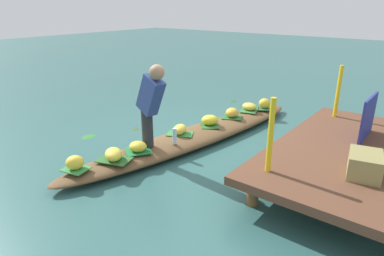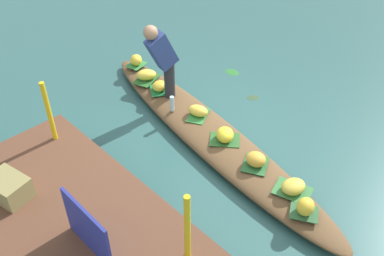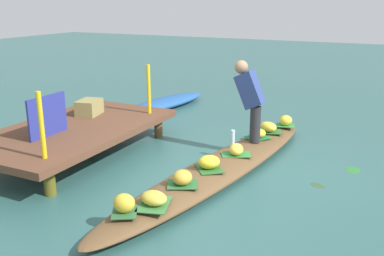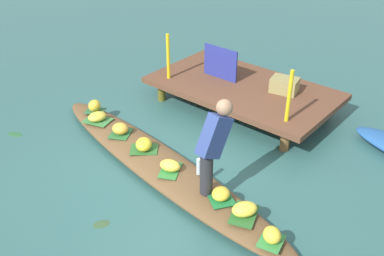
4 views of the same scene
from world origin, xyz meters
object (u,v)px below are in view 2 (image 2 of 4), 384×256
banana_bunch_6 (256,159)px  market_banner (87,229)px  banana_bunch_0 (293,186)px  banana_bunch_2 (146,75)px  banana_bunch_4 (136,60)px  produce_crate (9,188)px  vendor_boat (209,134)px  banana_bunch_1 (160,86)px  banana_bunch_5 (225,135)px  water_bottle (172,104)px  vendor_person (162,57)px  banana_bunch_3 (198,111)px  banana_bunch_7 (306,207)px

banana_bunch_6 → market_banner: 2.27m
banana_bunch_0 → banana_bunch_2: 3.07m
banana_bunch_0 → market_banner: 2.37m
banana_bunch_4 → produce_crate: bearing=118.1°
banana_bunch_6 → vendor_boat: bearing=-6.7°
banana_bunch_1 → banana_bunch_5: 1.51m
water_bottle → banana_bunch_2: bearing=-16.4°
banana_bunch_0 → banana_bunch_1: 2.68m
banana_bunch_4 → vendor_person: size_ratio=0.18×
banana_bunch_6 → produce_crate: (1.38, 2.46, 0.26)m
banana_bunch_5 → vendor_person: 1.43m
vendor_boat → produce_crate: 2.65m
vendor_boat → banana_bunch_5: size_ratio=17.53×
water_bottle → banana_bunch_4: bearing=-17.4°
vendor_person → market_banner: size_ratio=1.72×
banana_bunch_3 → vendor_person: bearing=4.7°
banana_bunch_0 → produce_crate: bearing=51.0°
vendor_boat → vendor_person: (0.98, -0.04, 0.79)m
banana_bunch_3 → banana_bunch_6: banana_bunch_6 is taller
banana_bunch_0 → banana_bunch_1: size_ratio=1.23×
banana_bunch_3 → banana_bunch_4: size_ratio=1.29×
vendor_boat → water_bottle: water_bottle is taller
banana_bunch_1 → banana_bunch_6: (-2.09, 0.23, 0.01)m
banana_bunch_1 → banana_bunch_3: bearing=178.1°
banana_bunch_2 → banana_bunch_7: bearing=171.5°
banana_bunch_2 → produce_crate: 2.97m
vendor_person → produce_crate: size_ratio=2.75×
banana_bunch_7 → banana_bunch_1: bearing=-8.6°
vendor_boat → banana_bunch_2: (1.56, -0.18, 0.18)m
market_banner → produce_crate: 1.21m
vendor_boat → produce_crate: bearing=88.3°
banana_bunch_2 → banana_bunch_3: (-1.25, 0.08, -0.00)m
vendor_boat → banana_bunch_3: banana_bunch_3 is taller
banana_bunch_0 → banana_bunch_6: (0.58, -0.03, 0.02)m
banana_bunch_0 → banana_bunch_2: banana_bunch_2 is taller
banana_bunch_7 → vendor_person: vendor_person is taller
banana_bunch_5 → water_bottle: bearing=3.4°
banana_bunch_1 → banana_bunch_4: banana_bunch_4 is taller
market_banner → banana_bunch_4: bearing=-44.5°
banana_bunch_5 → banana_bunch_6: size_ratio=1.12×
banana_bunch_3 → water_bottle: water_bottle is taller
banana_bunch_0 → water_bottle: (2.14, -0.05, 0.05)m
banana_bunch_2 → banana_bunch_0: bearing=174.0°
banana_bunch_7 → water_bottle: bearing=-5.4°
vendor_boat → banana_bunch_7: banana_bunch_7 is taller
banana_bunch_3 → banana_bunch_5: (-0.63, 0.13, 0.01)m
market_banner → banana_bunch_7: bearing=-118.2°
vendor_boat → water_bottle: bearing=16.3°
vendor_boat → banana_bunch_4: 2.07m
vendor_person → market_banner: bearing=125.2°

